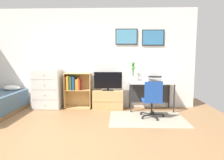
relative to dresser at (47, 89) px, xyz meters
name	(u,v)px	position (x,y,z in m)	size (l,w,h in m)	color
ground_plane	(59,142)	(0.96, -2.15, -0.54)	(7.20, 7.20, 0.00)	#936B44
wall_back_with_posters	(84,58)	(0.98, 0.27, 0.82)	(6.12, 0.09, 2.70)	white
area_rug	(147,119)	(2.59, -0.85, -0.54)	(1.70, 1.20, 0.01)	#9E937F
dresser	(47,89)	(0.00, 0.00, 0.00)	(0.74, 0.46, 1.08)	silver
bookshelf	(76,87)	(0.76, 0.06, 0.03)	(0.71, 0.30, 0.96)	tan
tv_stand	(108,99)	(1.65, 0.02, -0.29)	(0.81, 0.41, 0.50)	tan
television	(108,81)	(1.65, -0.01, 0.21)	(0.75, 0.16, 0.50)	black
desk	(151,87)	(2.79, 0.01, 0.06)	(1.14, 0.56, 0.74)	silver
office_chair	(153,99)	(2.71, -0.80, -0.08)	(0.56, 0.58, 0.86)	#232326
laptop	(155,79)	(2.90, 0.02, 0.26)	(0.40, 0.42, 0.16)	black
computer_mouse	(165,82)	(3.13, -0.10, 0.22)	(0.06, 0.10, 0.03)	silver
bamboo_vase	(133,71)	(2.32, 0.09, 0.47)	(0.09, 0.10, 0.52)	silver
wine_glass	(141,77)	(2.50, -0.15, 0.34)	(0.07, 0.07, 0.18)	silver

